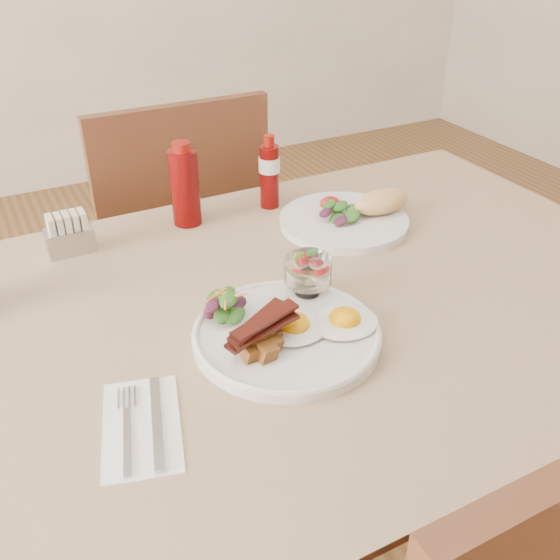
{
  "coord_description": "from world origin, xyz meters",
  "views": [
    {
      "loc": [
        -0.42,
        -0.74,
        1.32
      ],
      "look_at": [
        -0.05,
        -0.03,
        0.82
      ],
      "focal_mm": 40.0,
      "sensor_mm": 36.0,
      "label": 1
    }
  ],
  "objects_px": {
    "ketchup_bottle": "(185,186)",
    "chair_far": "(176,246)",
    "main_plate": "(287,335)",
    "fruit_cup": "(308,270)",
    "table": "(299,341)",
    "second_plate": "(353,215)",
    "sugar_caddy": "(69,235)",
    "hot_sauce_bottle": "(269,173)"
  },
  "relations": [
    {
      "from": "second_plate",
      "to": "sugar_caddy",
      "type": "distance_m",
      "value": 0.54
    },
    {
      "from": "table",
      "to": "hot_sauce_bottle",
      "type": "bearing_deg",
      "value": 71.21
    },
    {
      "from": "chair_far",
      "to": "second_plate",
      "type": "bearing_deg",
      "value": -64.44
    },
    {
      "from": "main_plate",
      "to": "ketchup_bottle",
      "type": "relative_size",
      "value": 1.67
    },
    {
      "from": "fruit_cup",
      "to": "hot_sauce_bottle",
      "type": "distance_m",
      "value": 0.37
    },
    {
      "from": "main_plate",
      "to": "ketchup_bottle",
      "type": "height_order",
      "value": "ketchup_bottle"
    },
    {
      "from": "fruit_cup",
      "to": "sugar_caddy",
      "type": "height_order",
      "value": "fruit_cup"
    },
    {
      "from": "main_plate",
      "to": "second_plate",
      "type": "relative_size",
      "value": 1.01
    },
    {
      "from": "main_plate",
      "to": "fruit_cup",
      "type": "xyz_separation_m",
      "value": [
        0.08,
        0.08,
        0.05
      ]
    },
    {
      "from": "chair_far",
      "to": "main_plate",
      "type": "relative_size",
      "value": 3.32
    },
    {
      "from": "main_plate",
      "to": "second_plate",
      "type": "distance_m",
      "value": 0.41
    },
    {
      "from": "table",
      "to": "second_plate",
      "type": "bearing_deg",
      "value": 39.99
    },
    {
      "from": "sugar_caddy",
      "to": "chair_far",
      "type": "bearing_deg",
      "value": 47.67
    },
    {
      "from": "fruit_cup",
      "to": "second_plate",
      "type": "relative_size",
      "value": 0.27
    },
    {
      "from": "main_plate",
      "to": "fruit_cup",
      "type": "height_order",
      "value": "fruit_cup"
    },
    {
      "from": "table",
      "to": "chair_far",
      "type": "distance_m",
      "value": 0.68
    },
    {
      "from": "second_plate",
      "to": "main_plate",
      "type": "bearing_deg",
      "value": -136.81
    },
    {
      "from": "sugar_caddy",
      "to": "ketchup_bottle",
      "type": "bearing_deg",
      "value": 2.89
    },
    {
      "from": "hot_sauce_bottle",
      "to": "sugar_caddy",
      "type": "bearing_deg",
      "value": -178.85
    },
    {
      "from": "table",
      "to": "ketchup_bottle",
      "type": "height_order",
      "value": "ketchup_bottle"
    },
    {
      "from": "main_plate",
      "to": "sugar_caddy",
      "type": "relative_size",
      "value": 3.31
    },
    {
      "from": "chair_far",
      "to": "fruit_cup",
      "type": "relative_size",
      "value": 12.26
    },
    {
      "from": "hot_sauce_bottle",
      "to": "second_plate",
      "type": "bearing_deg",
      "value": -53.13
    },
    {
      "from": "table",
      "to": "sugar_caddy",
      "type": "relative_size",
      "value": 15.72
    },
    {
      "from": "main_plate",
      "to": "chair_far",
      "type": "bearing_deg",
      "value": 84.57
    },
    {
      "from": "sugar_caddy",
      "to": "table",
      "type": "bearing_deg",
      "value": -48.45
    },
    {
      "from": "chair_far",
      "to": "sugar_caddy",
      "type": "xyz_separation_m",
      "value": [
        -0.3,
        -0.33,
        0.26
      ]
    },
    {
      "from": "table",
      "to": "second_plate",
      "type": "relative_size",
      "value": 4.78
    },
    {
      "from": "second_plate",
      "to": "table",
      "type": "bearing_deg",
      "value": -140.01
    },
    {
      "from": "second_plate",
      "to": "sugar_caddy",
      "type": "height_order",
      "value": "sugar_caddy"
    },
    {
      "from": "main_plate",
      "to": "hot_sauce_bottle",
      "type": "distance_m",
      "value": 0.47
    },
    {
      "from": "ketchup_bottle",
      "to": "second_plate",
      "type": "bearing_deg",
      "value": -27.75
    },
    {
      "from": "chair_far",
      "to": "sugar_caddy",
      "type": "height_order",
      "value": "chair_far"
    },
    {
      "from": "main_plate",
      "to": "second_plate",
      "type": "height_order",
      "value": "second_plate"
    },
    {
      "from": "chair_far",
      "to": "second_plate",
      "type": "distance_m",
      "value": 0.58
    },
    {
      "from": "ketchup_bottle",
      "to": "chair_far",
      "type": "bearing_deg",
      "value": 78.28
    },
    {
      "from": "main_plate",
      "to": "ketchup_bottle",
      "type": "distance_m",
      "value": 0.44
    },
    {
      "from": "ketchup_bottle",
      "to": "sugar_caddy",
      "type": "bearing_deg",
      "value": -176.58
    },
    {
      "from": "table",
      "to": "fruit_cup",
      "type": "height_order",
      "value": "fruit_cup"
    },
    {
      "from": "chair_far",
      "to": "ketchup_bottle",
      "type": "height_order",
      "value": "chair_far"
    },
    {
      "from": "fruit_cup",
      "to": "table",
      "type": "bearing_deg",
      "value": 116.21
    },
    {
      "from": "chair_far",
      "to": "ketchup_bottle",
      "type": "distance_m",
      "value": 0.45
    }
  ]
}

